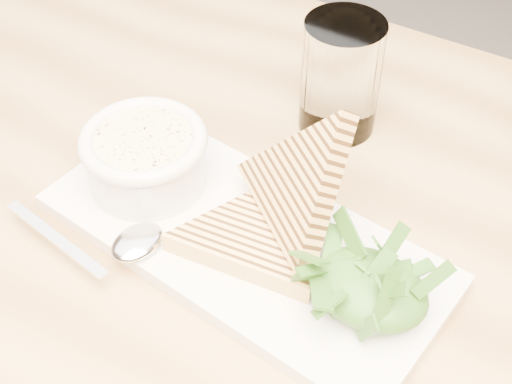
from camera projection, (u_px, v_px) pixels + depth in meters
The scene contains 13 objects.
table_top at pixel (278, 281), 0.63m from camera, with size 1.22×0.81×0.04m, color #AB854E.
table_leg_bl at pixel (114, 151), 1.32m from camera, with size 0.06×0.06×0.73m, color #AB854E.
platter at pixel (244, 240), 0.62m from camera, with size 0.36×0.16×0.01m, color silver.
soup_bowl at pixel (147, 163), 0.65m from camera, with size 0.11×0.11×0.04m, color silver.
soup at pixel (143, 142), 0.63m from camera, with size 0.09×0.09×0.01m, color beige.
bowl_rim at pixel (143, 140), 0.63m from camera, with size 0.12×0.12×0.01m, color silver.
sandwich_flat at pixel (253, 237), 0.60m from camera, with size 0.15×0.15×0.02m, color tan, non-canonical shape.
sandwich_lean at pixel (297, 185), 0.59m from camera, with size 0.15×0.15×0.09m, color tan, non-canonical shape.
salad_base at pixel (369, 289), 0.55m from camera, with size 0.10×0.08×0.04m, color #164212.
arugula_pile at pixel (370, 282), 0.55m from camera, with size 0.11×0.10×0.05m, color #427421, non-canonical shape.
spoon_bowl at pixel (137, 242), 0.60m from camera, with size 0.04×0.05×0.01m, color silver.
spoon_handle at pixel (56, 238), 0.61m from camera, with size 0.12×0.01×0.00m, color silver.
glass_near at pixel (341, 77), 0.70m from camera, with size 0.08×0.08×0.12m, color white.
Camera 1 is at (0.11, -0.16, 1.25)m, focal length 50.00 mm.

